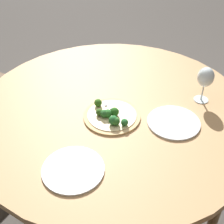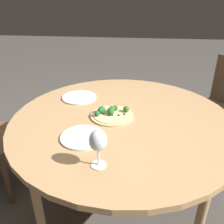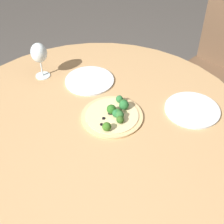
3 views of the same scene
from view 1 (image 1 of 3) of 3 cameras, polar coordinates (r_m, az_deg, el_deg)
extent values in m
plane|color=#4C4742|center=(2.07, 0.16, -14.87)|extent=(12.00, 12.00, 0.00)
cylinder|color=tan|center=(1.57, 0.21, 0.41)|extent=(1.40, 1.40, 0.03)
cylinder|color=tan|center=(1.73, 19.35, -14.63)|extent=(0.05, 0.05, 0.68)
cylinder|color=tan|center=(2.08, -15.18, -2.68)|extent=(0.05, 0.05, 0.68)
cylinder|color=tan|center=(2.24, 7.12, 1.96)|extent=(0.05, 0.05, 0.68)
cylinder|color=brown|center=(2.41, -15.38, 0.08)|extent=(0.04, 0.04, 0.43)
cylinder|color=tan|center=(1.49, 0.00, -0.75)|extent=(0.28, 0.28, 0.01)
cylinder|color=beige|center=(1.49, 0.00, -0.54)|extent=(0.24, 0.24, 0.00)
sphere|color=#276530|center=(1.42, 2.48, -1.85)|extent=(0.03, 0.03, 0.03)
sphere|color=#265D1C|center=(1.47, 0.47, 0.05)|extent=(0.04, 0.04, 0.04)
sphere|color=#2B6527|center=(1.42, 0.65, -1.70)|extent=(0.04, 0.04, 0.04)
sphere|color=#23622F|center=(1.47, -0.76, -0.17)|extent=(0.04, 0.04, 0.04)
sphere|color=#33631D|center=(1.53, -2.56, 1.70)|extent=(0.04, 0.04, 0.04)
sphere|color=#286124|center=(1.46, -0.77, -0.34)|extent=(0.04, 0.04, 0.04)
sphere|color=#25642E|center=(1.42, 0.27, -1.50)|extent=(0.04, 0.04, 0.04)
sphere|color=#2C642C|center=(1.46, -1.45, -0.29)|extent=(0.04, 0.04, 0.04)
sphere|color=#2E551B|center=(1.48, -2.35, -0.06)|extent=(0.03, 0.03, 0.03)
cylinder|color=black|center=(1.49, 0.24, -0.41)|extent=(0.01, 0.01, 0.00)
cylinder|color=black|center=(1.49, 0.42, -0.28)|extent=(0.01, 0.01, 0.00)
cylinder|color=black|center=(1.52, -0.10, 0.64)|extent=(0.01, 0.01, 0.00)
cylinder|color=black|center=(1.54, -1.14, 1.26)|extent=(0.01, 0.01, 0.00)
cylinder|color=black|center=(1.48, -0.86, -0.79)|extent=(0.01, 0.01, 0.00)
cylinder|color=black|center=(1.48, -0.74, -0.78)|extent=(0.01, 0.01, 0.00)
cylinder|color=silver|center=(1.67, 15.94, 2.21)|extent=(0.07, 0.07, 0.00)
cylinder|color=silver|center=(1.64, 16.20, 3.43)|extent=(0.01, 0.01, 0.08)
ellipsoid|color=silver|center=(1.59, 16.78, 6.14)|extent=(0.08, 0.08, 0.10)
cylinder|color=silver|center=(1.26, -7.12, -10.40)|extent=(0.25, 0.25, 0.01)
cylinder|color=silver|center=(1.49, 11.20, -1.85)|extent=(0.25, 0.25, 0.01)
camera|label=2|loc=(2.14, 40.87, 25.74)|focal=40.00mm
camera|label=3|loc=(1.90, -33.00, 33.37)|focal=50.00mm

